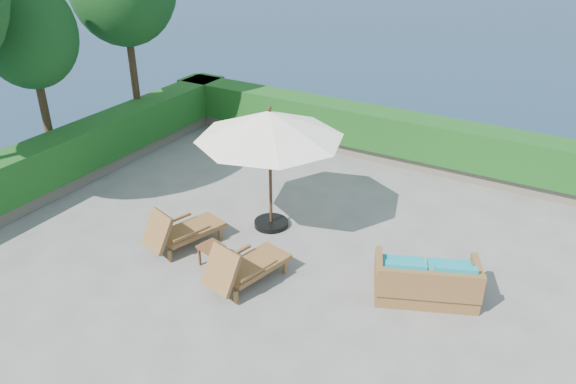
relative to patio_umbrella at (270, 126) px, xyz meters
The scene contains 13 objects.
ground 2.56m from the patio_umbrella, 75.34° to the right, with size 12.00×12.00×0.00m, color gray.
foundation 4.01m from the patio_umbrella, 75.34° to the right, with size 12.00×12.00×3.00m, color #514840.
ocean 5.42m from the patio_umbrella, 75.34° to the right, with size 600.00×600.00×0.00m, color #142A40.
planter_wall_far 5.01m from the patio_umbrella, 86.45° to the left, with size 12.00×0.60×0.36m, color #6F6959.
planter_wall_left 5.83m from the patio_umbrella, 168.60° to the right, with size 0.60×12.00×0.36m, color #6F6959.
hedge_far 4.76m from the patio_umbrella, 86.45° to the left, with size 12.40×0.90×1.00m, color #144513.
hedge_left 5.62m from the patio_umbrella, 168.60° to the right, with size 0.90×12.40×1.00m, color #144513.
tree_mid 6.27m from the patio_umbrella, behind, with size 2.20×2.20×4.83m.
patio_umbrella is the anchor object (origin of this frame).
lounge_left 2.76m from the patio_umbrella, 124.77° to the right, with size 1.12×1.76×0.94m.
lounge_right 2.88m from the patio_umbrella, 71.61° to the right, with size 1.05×1.78×0.96m.
side_table 2.68m from the patio_umbrella, 96.56° to the right, with size 0.51×0.51×0.45m.
wicker_loveseat 4.24m from the patio_umbrella, 11.82° to the right, with size 2.01×1.54×0.88m.
Camera 1 is at (5.29, -7.82, 6.29)m, focal length 35.00 mm.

